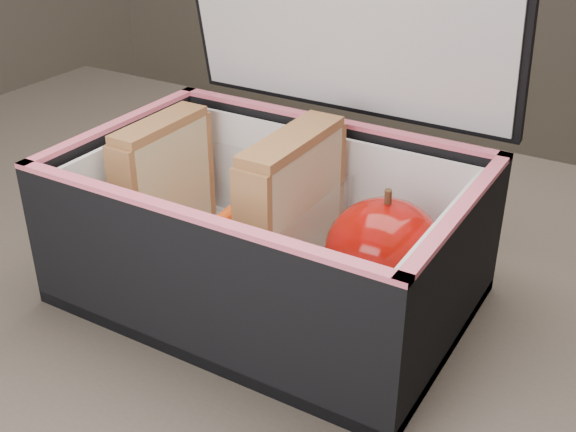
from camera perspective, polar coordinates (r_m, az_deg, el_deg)
name	(u,v)px	position (r m, az deg, el deg)	size (l,w,h in m)	color
lunch_bag	(271,220)	(0.51, -1.32, -0.35)	(0.28, 0.22, 0.28)	black
plastic_tub	(226,219)	(0.55, -4.93, -0.25)	(0.16, 0.11, 0.07)	white
sandwich_left	(164,180)	(0.57, -9.77, 2.85)	(0.02, 0.09, 0.10)	#D6B98E
sandwich_right	(292,208)	(0.51, 0.32, 0.61)	(0.03, 0.10, 0.11)	#D6B98E
carrot_sticks	(228,233)	(0.56, -4.80, -1.36)	(0.05, 0.14, 0.03)	#F74A13
paper_napkin	(377,302)	(0.51, 7.04, -6.75)	(0.08, 0.08, 0.01)	white
red_apple	(384,253)	(0.48, 7.60, -2.89)	(0.09, 0.09, 0.08)	#830D00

